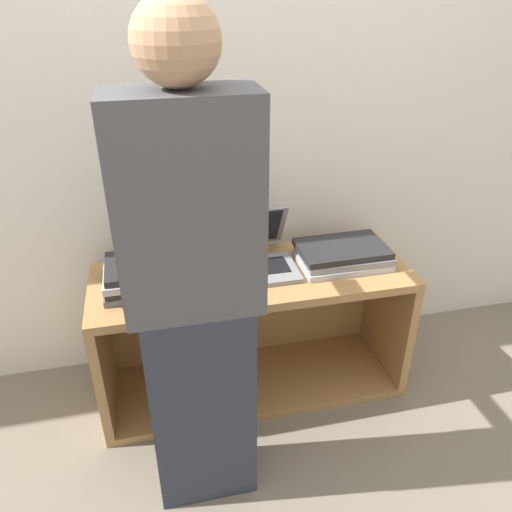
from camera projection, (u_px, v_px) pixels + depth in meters
name	position (u px, v px, depth m)	size (l,w,h in m)	color
ground_plane	(264.00, 420.00, 2.13)	(12.00, 12.00, 0.00)	#756B5B
wall_back	(234.00, 105.00, 2.02)	(8.00, 0.05, 2.40)	silver
cart	(250.00, 324.00, 2.23)	(1.30, 0.46, 0.60)	#A87A47
laptop_open	(249.00, 257.00, 2.06)	(0.37, 0.35, 0.23)	gray
laptop_stack_left	(153.00, 273.00, 1.93)	(0.39, 0.26, 0.11)	slate
laptop_stack_right	(343.00, 255.00, 2.09)	(0.38, 0.25, 0.08)	#B7B7BC
person	(194.00, 295.00, 1.49)	(0.40, 0.53, 1.63)	#2D3342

